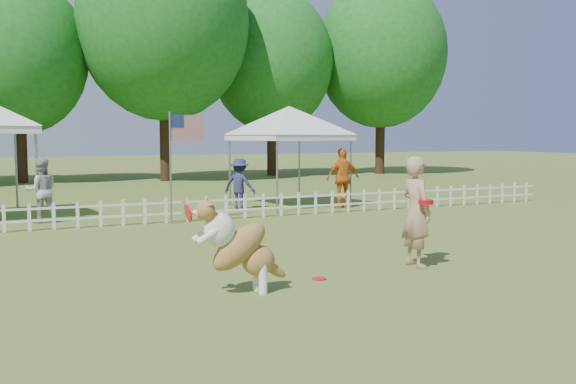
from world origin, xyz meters
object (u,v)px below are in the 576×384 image
(dog, at_px, (241,246))
(flag_pole, at_px, (171,168))
(spectator_b, at_px, (240,184))
(handler, at_px, (416,212))
(frisbee_on_turf, at_px, (319,279))
(spectator_a, at_px, (41,190))
(canopy_tent_right, at_px, (289,157))
(spectator_c, at_px, (343,178))

(dog, relative_size, flag_pole, 0.48)
(flag_pole, relative_size, spectator_b, 1.81)
(handler, distance_m, frisbee_on_turf, 2.00)
(spectator_a, bearing_deg, spectator_b, -178.36)
(dog, relative_size, frisbee_on_turf, 5.92)
(dog, xyz_separation_m, frisbee_on_turf, (1.33, 0.32, -0.62))
(canopy_tent_right, distance_m, spectator_a, 6.91)
(dog, bearing_deg, canopy_tent_right, 62.67)
(flag_pole, height_order, spectator_c, flag_pole)
(spectator_a, bearing_deg, canopy_tent_right, -176.68)
(frisbee_on_turf, relative_size, spectator_c, 0.12)
(handler, height_order, spectator_c, handler)
(frisbee_on_turf, distance_m, flag_pole, 6.69)
(spectator_b, bearing_deg, spectator_c, -146.96)
(frisbee_on_turf, distance_m, spectator_a, 8.76)
(frisbee_on_turf, xyz_separation_m, spectator_c, (4.98, 7.76, 0.85))
(spectator_a, xyz_separation_m, spectator_c, (8.01, -0.42, 0.09))
(canopy_tent_right, distance_m, spectator_b, 1.85)
(flag_pole, bearing_deg, spectator_b, 22.18)
(frisbee_on_turf, xyz_separation_m, canopy_tent_right, (3.82, 8.85, 1.41))
(spectator_a, bearing_deg, handler, 118.70)
(spectator_c, bearing_deg, frisbee_on_turf, 60.98)
(flag_pole, bearing_deg, dog, -114.55)
(frisbee_on_turf, bearing_deg, spectator_c, 57.28)
(handler, relative_size, spectator_a, 1.13)
(handler, relative_size, spectator_c, 1.01)
(spectator_c, bearing_deg, spectator_b, -11.57)
(handler, bearing_deg, canopy_tent_right, -10.12)
(dog, distance_m, flag_pole, 6.97)
(frisbee_on_turf, bearing_deg, flag_pole, 93.03)
(dog, bearing_deg, handler, 10.41)
(flag_pole, relative_size, spectator_c, 1.52)
(handler, distance_m, dog, 3.17)
(spectator_a, bearing_deg, dog, 99.01)
(handler, xyz_separation_m, flag_pole, (-2.15, 6.41, 0.43))
(frisbee_on_turf, distance_m, canopy_tent_right, 9.75)
(dog, bearing_deg, spectator_b, 70.59)
(frisbee_on_turf, bearing_deg, handler, 4.53)
(handler, distance_m, spectator_b, 8.40)
(canopy_tent_right, distance_m, flag_pole, 4.76)
(handler, height_order, dog, handler)
(canopy_tent_right, bearing_deg, dog, -128.10)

